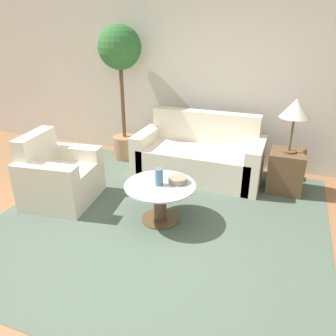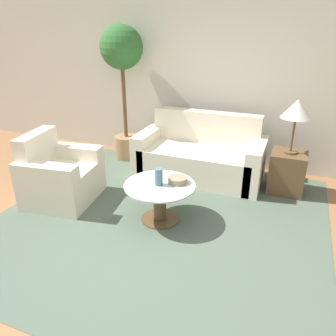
% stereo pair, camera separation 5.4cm
% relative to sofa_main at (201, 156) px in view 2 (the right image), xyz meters
% --- Properties ---
extents(ground_plane, '(14.00, 14.00, 0.00)m').
position_rel_sofa_main_xyz_m(ground_plane, '(-0.09, -2.07, -0.30)').
color(ground_plane, '#8E603D').
extents(wall_back, '(10.00, 0.06, 2.60)m').
position_rel_sofa_main_xyz_m(wall_back, '(-0.09, 0.62, 1.00)').
color(wall_back, beige).
rests_on(wall_back, ground_plane).
extents(rug, '(3.66, 3.54, 0.01)m').
position_rel_sofa_main_xyz_m(rug, '(-0.08, -1.35, -0.29)').
color(rug, '#4C5B4C').
rests_on(rug, ground_plane).
extents(sofa_main, '(1.81, 0.84, 0.91)m').
position_rel_sofa_main_xyz_m(sofa_main, '(0.00, 0.00, 0.00)').
color(sofa_main, beige).
rests_on(sofa_main, ground_plane).
extents(armchair, '(0.89, 0.96, 0.87)m').
position_rel_sofa_main_xyz_m(armchair, '(-1.47, -1.36, 0.00)').
color(armchair, beige).
rests_on(armchair, ground_plane).
extents(coffee_table, '(0.80, 0.80, 0.45)m').
position_rel_sofa_main_xyz_m(coffee_table, '(-0.08, -1.35, -0.00)').
color(coffee_table, brown).
rests_on(coffee_table, ground_plane).
extents(side_table, '(0.45, 0.45, 0.55)m').
position_rel_sofa_main_xyz_m(side_table, '(1.21, -0.07, -0.02)').
color(side_table, brown).
rests_on(side_table, ground_plane).
extents(table_lamp, '(0.37, 0.37, 0.69)m').
position_rel_sofa_main_xyz_m(table_lamp, '(1.21, -0.07, 0.82)').
color(table_lamp, brown).
rests_on(table_lamp, side_table).
extents(potted_plant, '(0.65, 0.65, 2.08)m').
position_rel_sofa_main_xyz_m(potted_plant, '(-1.35, 0.22, 1.19)').
color(potted_plant, '#93704C').
rests_on(potted_plant, ground_plane).
extents(vase, '(0.09, 0.09, 0.19)m').
position_rel_sofa_main_xyz_m(vase, '(-0.09, -1.36, 0.25)').
color(vase, slate).
rests_on(vase, coffee_table).
extents(bowl, '(0.22, 0.22, 0.06)m').
position_rel_sofa_main_xyz_m(bowl, '(0.09, -1.23, 0.19)').
color(bowl, gray).
rests_on(bowl, coffee_table).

